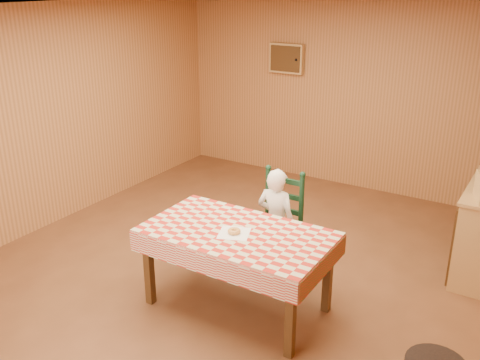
# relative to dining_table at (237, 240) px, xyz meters

# --- Properties ---
(ground) EXTENTS (6.00, 6.00, 0.00)m
(ground) POSITION_rel_dining_table_xyz_m (-0.39, 0.48, -0.69)
(ground) COLOR brown
(ground) RESTS_ON ground
(cabin_walls) EXTENTS (5.10, 6.05, 2.65)m
(cabin_walls) POSITION_rel_dining_table_xyz_m (-0.39, 1.01, 1.14)
(cabin_walls) COLOR #AA6E3D
(cabin_walls) RESTS_ON ground
(dining_table) EXTENTS (1.66, 0.96, 0.77)m
(dining_table) POSITION_rel_dining_table_xyz_m (0.00, 0.00, 0.00)
(dining_table) COLOR #462B12
(dining_table) RESTS_ON ground
(ladder_chair) EXTENTS (0.44, 0.40, 1.08)m
(ladder_chair) POSITION_rel_dining_table_xyz_m (0.00, 0.79, -0.18)
(ladder_chair) COLOR black
(ladder_chair) RESTS_ON ground
(seated_child) EXTENTS (0.41, 0.27, 1.12)m
(seated_child) POSITION_rel_dining_table_xyz_m (-0.00, 0.73, -0.13)
(seated_child) COLOR white
(seated_child) RESTS_ON ground
(napkin) EXTENTS (0.34, 0.34, 0.00)m
(napkin) POSITION_rel_dining_table_xyz_m (-0.00, -0.05, 0.08)
(napkin) COLOR white
(napkin) RESTS_ON dining_table
(donut) EXTENTS (0.12, 0.12, 0.04)m
(donut) POSITION_rel_dining_table_xyz_m (-0.00, -0.05, 0.10)
(donut) COLOR #D6984D
(donut) RESTS_ON napkin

